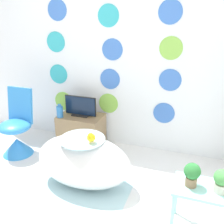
# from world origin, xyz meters

# --- Properties ---
(ground_plane) EXTENTS (12.00, 12.00, 0.00)m
(ground_plane) POSITION_xyz_m (0.00, 0.00, 0.00)
(ground_plane) COLOR white
(wall_back_dotted) EXTENTS (4.22, 0.05, 2.60)m
(wall_back_dotted) POSITION_xyz_m (-0.00, 1.67, 1.30)
(wall_back_dotted) COLOR white
(wall_back_dotted) RESTS_ON ground_plane
(rug) EXTENTS (1.10, 0.99, 0.01)m
(rug) POSITION_xyz_m (0.03, 0.53, 0.00)
(rug) COLOR silver
(rug) RESTS_ON ground_plane
(bathtub) EXTENTS (1.02, 0.57, 0.56)m
(bathtub) POSITION_xyz_m (0.07, 0.63, 0.28)
(bathtub) COLOR white
(bathtub) RESTS_ON ground_plane
(rubber_duck) EXTENTS (0.08, 0.09, 0.10)m
(rubber_duck) POSITION_xyz_m (0.19, 0.58, 0.60)
(rubber_duck) COLOR yellow
(rubber_duck) RESTS_ON bathtub
(chair) EXTENTS (0.41, 0.41, 0.85)m
(chair) POSITION_xyz_m (-1.02, 0.94, 0.26)
(chair) COLOR #338CE0
(chair) RESTS_ON ground_plane
(tv_cabinet) EXTENTS (0.58, 0.39, 0.44)m
(tv_cabinet) POSITION_xyz_m (-0.34, 1.42, 0.22)
(tv_cabinet) COLOR #8E704C
(tv_cabinet) RESTS_ON ground_plane
(tv) EXTENTS (0.44, 0.12, 0.27)m
(tv) POSITION_xyz_m (-0.34, 1.42, 0.55)
(tv) COLOR black
(tv) RESTS_ON tv_cabinet
(vase) EXTENTS (0.08, 0.08, 0.18)m
(vase) POSITION_xyz_m (-0.57, 1.28, 0.52)
(vase) COLOR #2D72B7
(vase) RESTS_ON tv_cabinet
(side_table) EXTENTS (0.49, 0.33, 0.43)m
(side_table) POSITION_xyz_m (1.26, 0.38, 0.36)
(side_table) COLOR #99E0D8
(side_table) RESTS_ON ground_plane
(potted_plant_left) EXTENTS (0.13, 0.13, 0.20)m
(potted_plant_left) POSITION_xyz_m (1.15, 0.37, 0.55)
(potted_plant_left) COLOR #8C6B4C
(potted_plant_left) RESTS_ON side_table
(potted_plant_right) EXTENTS (0.12, 0.12, 0.19)m
(potted_plant_right) POSITION_xyz_m (1.37, 0.37, 0.53)
(potted_plant_right) COLOR beige
(potted_plant_right) RESTS_ON side_table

